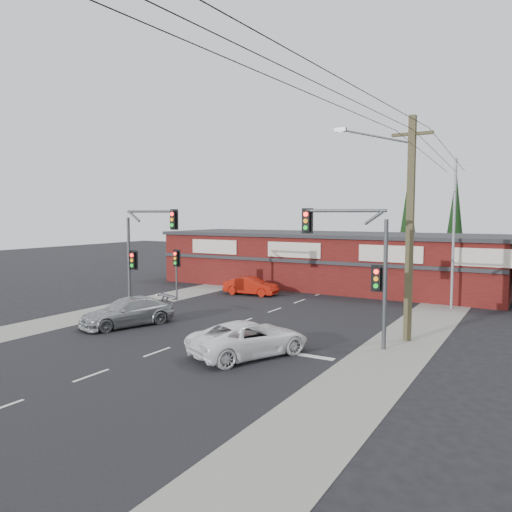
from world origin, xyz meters
The scene contains 18 objects.
ground centered at (0.00, 0.00, 0.00)m, with size 120.00×120.00×0.00m, color black.
road_strip centered at (0.00, 5.00, 0.01)m, with size 14.00×70.00×0.01m, color black.
verge_left centered at (-8.50, 5.00, 0.01)m, with size 3.00×70.00×0.02m, color gray.
verge_right centered at (8.50, 5.00, 0.01)m, with size 3.00×70.00×0.02m, color gray.
stop_line centered at (3.50, -1.50, 0.01)m, with size 6.50×0.35×0.01m, color silver.
white_suv centered at (3.54, -2.61, 0.70)m, with size 2.32×5.04×1.40m, color white.
silver_suv centered at (-4.63, -1.12, 0.71)m, with size 1.98×4.88×1.41m, color #A0A3A5.
red_sedan centered at (-4.11, 10.40, 0.63)m, with size 1.34×3.84×1.26m, color #B81A0B.
lane_dashes centered at (0.00, -2.41, 0.01)m, with size 0.12×32.78×0.01m.
shop_building centered at (-0.99, 16.99, 2.13)m, with size 27.30×8.40×4.22m.
conifer_near centered at (3.50, 24.00, 5.48)m, with size 1.80×1.80×9.25m.
conifer_far centered at (7.00, 26.00, 5.48)m, with size 1.80×1.80×9.25m.
traffic_mast_left centered at (-6.43, 2.00, 3.93)m, with size 3.77×0.27×5.97m.
traffic_mast_right centered at (6.86, 1.00, 3.95)m, with size 3.96×0.27×5.97m.
pedestal_signal centered at (-7.20, 6.01, 2.41)m, with size 0.55×0.27×3.38m.
utility_pole centered at (8.36, 2.99, 5.40)m, with size 4.38×0.59×10.00m.
steel_pole centered at (9.00, 12.00, 4.70)m, with size 1.20×0.16×9.00m.
power_lines centered at (8.47, -2.47, 9.04)m, with size 2.01×29.00×1.22m.
Camera 1 is at (13.68, -19.59, 5.73)m, focal length 35.00 mm.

